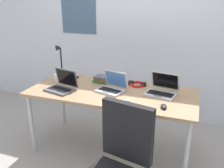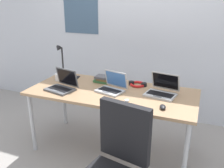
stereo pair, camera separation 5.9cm
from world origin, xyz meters
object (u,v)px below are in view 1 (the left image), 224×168
Objects in this scene: headphones at (137,84)px; coffee_mug at (58,78)px; computer_mouse at (164,106)px; laptop_back_left at (162,90)px; laptop_near_mouse at (62,86)px; desk_lamp at (60,61)px; book_stack at (103,79)px; pill_bottle at (128,103)px; laptop_by_keyboard at (112,87)px; cell_phone at (75,78)px.

coffee_mug reaches higher than headphones.
headphones is at bearing 112.33° from computer_mouse.
laptop_near_mouse reaches higher than laptop_back_left.
book_stack is (0.60, -0.05, -0.16)m from desk_lamp.
pill_bottle is (-0.31, -0.10, 0.02)m from computer_mouse.
pill_bottle is 0.70× the size of coffee_mug.
pill_bottle is (0.06, -0.60, 0.03)m from headphones.
laptop_by_keyboard reaches higher than coffee_mug.
book_stack is at bearing 15.57° from coffee_mug.
coffee_mug is at bearing 151.86° from computer_mouse.
laptop_near_mouse reaches higher than laptop_by_keyboard.
book_stack is at bearing -174.64° from headphones.
book_stack reaches higher than headphones.
computer_mouse is (1.12, -0.08, -0.03)m from laptop_near_mouse.
desk_lamp is 1.03m from headphones.
headphones is at bearing 150.51° from laptop_back_left.
headphones is at bearing -0.52° from desk_lamp.
coffee_mug reaches higher than computer_mouse.
headphones reaches higher than cell_phone.
laptop_by_keyboard is at bearing -34.07° from cell_phone.
laptop_near_mouse reaches higher than coffee_mug.
cell_phone is (-1.09, 0.15, -0.04)m from laptop_back_left.
laptop_back_left is 1.62× the size of headphones.
computer_mouse is 1.36m from coffee_mug.
desk_lamp is 1.21× the size of laptop_by_keyboard.
laptop_back_left is at bearing -7.89° from desk_lamp.
cell_phone is 1.03m from pill_bottle.
book_stack is (0.32, 0.38, -0.01)m from laptop_near_mouse.
desk_lamp is at bearing 145.22° from computer_mouse.
desk_lamp is 0.30m from cell_phone.
coffee_mug reaches higher than book_stack.
pill_bottle reaches higher than cell_phone.
laptop_near_mouse is at bearing -163.53° from laptop_by_keyboard.
pill_bottle is at bearing -12.70° from laptop_near_mouse.
cell_phone is 0.37m from book_stack.
book_stack is at bearing 130.93° from laptop_by_keyboard.
laptop_by_keyboard reaches higher than cell_phone.
pill_bottle is at bearing -50.23° from laptop_by_keyboard.
coffee_mug is (-1.25, -0.01, -0.00)m from laptop_back_left.
laptop_near_mouse is 0.40m from cell_phone.
computer_mouse is 0.92m from book_stack.
cell_phone is (-0.57, 0.24, -0.04)m from laptop_by_keyboard.
laptop_back_left is (0.52, 0.10, 0.00)m from laptop_by_keyboard.
coffee_mug is at bearing -69.31° from desk_lamp.
desk_lamp is 1.98× the size of book_stack.
laptop_back_left is 1.01× the size of laptop_near_mouse.
laptop_back_left is at bearing 87.65° from computer_mouse.
headphones is at bearing 96.04° from pill_bottle.
book_stack is at bearing 135.05° from computer_mouse.
book_stack is (-0.72, 0.13, -0.01)m from laptop_back_left.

